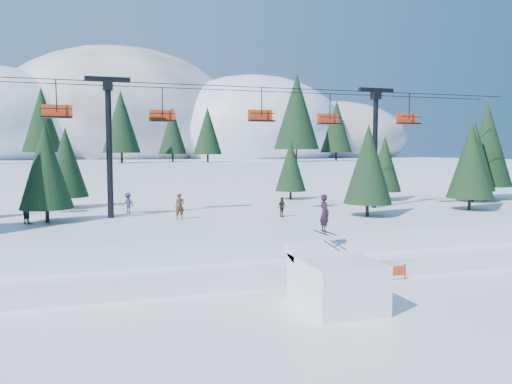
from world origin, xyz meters
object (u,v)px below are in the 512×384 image
object	(u,v)px
chairlift	(241,127)
jump_kicker	(335,280)
banner_near	(385,272)
banner_far	(394,262)

from	to	relation	value
chairlift	jump_kicker	bearing A→B (deg)	-90.21
jump_kicker	banner_near	distance (m)	5.80
chairlift	banner_far	distance (m)	15.92
chairlift	banner_far	bearing A→B (deg)	-59.70
jump_kicker	banner_far	bearing A→B (deg)	38.63
banner_near	banner_far	xyz separation A→B (m)	(2.00, 2.18, 0.00)
chairlift	banner_far	world-z (taller)	chairlift
jump_kicker	banner_near	xyz separation A→B (m)	(4.76, 3.23, -0.75)
jump_kicker	banner_far	size ratio (longest dim) A/B	1.90
banner_near	banner_far	world-z (taller)	same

